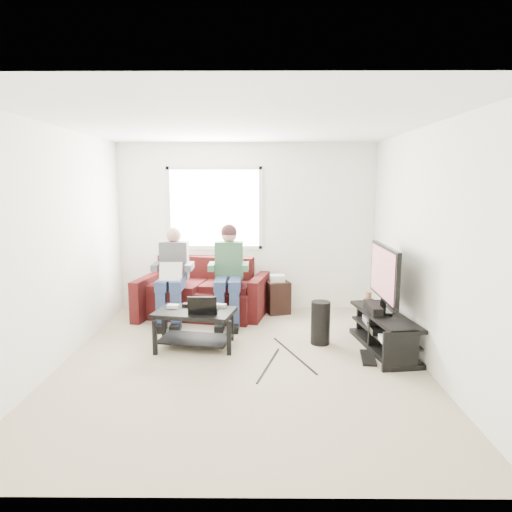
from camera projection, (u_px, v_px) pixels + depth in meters
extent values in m
plane|color=#BFB695|center=(242.00, 362.00, 5.14)|extent=(4.50, 4.50, 0.00)
plane|color=white|center=(241.00, 123.00, 4.72)|extent=(4.50, 4.50, 0.00)
plane|color=white|center=(247.00, 227.00, 7.15)|extent=(4.50, 0.00, 4.50)
plane|color=white|center=(226.00, 301.00, 2.71)|extent=(4.50, 0.00, 4.50)
plane|color=white|center=(57.00, 247.00, 4.94)|extent=(0.00, 4.50, 4.50)
plane|color=white|center=(426.00, 248.00, 4.92)|extent=(0.00, 4.50, 4.50)
cube|color=white|center=(215.00, 208.00, 7.10)|extent=(1.40, 0.01, 1.20)
cube|color=silver|center=(215.00, 208.00, 7.09)|extent=(1.48, 0.04, 1.28)
cube|color=#451111|center=(204.00, 302.00, 6.86)|extent=(1.66, 1.11, 0.43)
cube|color=#451111|center=(206.00, 270.00, 7.14)|extent=(1.53, 0.51, 0.44)
cube|color=#451111|center=(148.00, 296.00, 6.85)|extent=(0.34, 0.92, 0.61)
cube|color=#451111|center=(259.00, 297.00, 6.84)|extent=(0.34, 0.92, 0.61)
cube|color=#451111|center=(178.00, 286.00, 6.80)|extent=(0.84, 0.82, 0.10)
cube|color=#451111|center=(228.00, 286.00, 6.79)|extent=(0.84, 0.82, 0.10)
cube|color=#314B6E|center=(163.00, 284.00, 6.36)|extent=(0.16, 0.45, 0.14)
cube|color=#314B6E|center=(178.00, 284.00, 6.36)|extent=(0.16, 0.45, 0.14)
cube|color=#314B6E|center=(161.00, 311.00, 6.23)|extent=(0.13, 0.13, 0.53)
cube|color=#314B6E|center=(176.00, 311.00, 6.23)|extent=(0.13, 0.13, 0.53)
cube|color=#515054|center=(174.00, 260.00, 6.64)|extent=(0.40, 0.22, 0.55)
sphere|color=tan|center=(174.00, 235.00, 6.60)|extent=(0.22, 0.22, 0.22)
cube|color=#314B6E|center=(221.00, 284.00, 6.36)|extent=(0.16, 0.45, 0.14)
cube|color=#314B6E|center=(235.00, 284.00, 6.36)|extent=(0.16, 0.45, 0.14)
cube|color=#314B6E|center=(220.00, 311.00, 6.23)|extent=(0.13, 0.13, 0.53)
cube|color=#314B6E|center=(234.00, 311.00, 6.23)|extent=(0.13, 0.13, 0.53)
cube|color=#494B4B|center=(229.00, 260.00, 6.63)|extent=(0.40, 0.22, 0.55)
sphere|color=tan|center=(229.00, 235.00, 6.59)|extent=(0.22, 0.22, 0.22)
sphere|color=#33191C|center=(229.00, 232.00, 6.59)|extent=(0.23, 0.23, 0.23)
cube|color=black|center=(195.00, 313.00, 5.52)|extent=(1.02, 0.73, 0.05)
cube|color=black|center=(195.00, 339.00, 5.57)|extent=(0.92, 0.64, 0.02)
cube|color=black|center=(155.00, 338.00, 5.31)|extent=(0.05, 0.05, 0.41)
cube|color=black|center=(229.00, 338.00, 5.30)|extent=(0.05, 0.05, 0.41)
cube|color=black|center=(164.00, 324.00, 5.81)|extent=(0.05, 0.05, 0.41)
cube|color=black|center=(232.00, 325.00, 5.80)|extent=(0.05, 0.05, 0.41)
cube|color=silver|center=(173.00, 306.00, 5.63)|extent=(0.15, 0.11, 0.04)
cube|color=black|center=(188.00, 305.00, 5.69)|extent=(0.15, 0.11, 0.04)
cube|color=gray|center=(220.00, 306.00, 5.66)|extent=(0.16, 0.13, 0.04)
cube|color=black|center=(385.00, 316.00, 5.44)|extent=(0.58, 1.37, 0.04)
cube|color=black|center=(384.00, 332.00, 5.48)|extent=(0.53, 1.30, 0.03)
cube|color=black|center=(383.00, 347.00, 5.51)|extent=(0.58, 1.37, 0.06)
cube|color=black|center=(401.00, 351.00, 4.84)|extent=(0.40, 0.09, 0.44)
cube|color=black|center=(371.00, 316.00, 6.11)|extent=(0.40, 0.09, 0.44)
cube|color=black|center=(383.00, 310.00, 5.54)|extent=(0.12, 0.40, 0.04)
cube|color=black|center=(383.00, 304.00, 5.52)|extent=(0.06, 0.06, 0.12)
cube|color=black|center=(385.00, 273.00, 5.46)|extent=(0.05, 1.10, 0.65)
cube|color=#C52E60|center=(382.00, 273.00, 5.46)|extent=(0.01, 1.01, 0.58)
cube|color=black|center=(373.00, 308.00, 5.53)|extent=(0.12, 0.50, 0.10)
cylinder|color=#B6754E|center=(369.00, 296.00, 6.05)|extent=(0.08, 0.08, 0.12)
cube|color=silver|center=(394.00, 340.00, 5.07)|extent=(0.30, 0.22, 0.06)
cube|color=gray|center=(378.00, 320.00, 5.76)|extent=(0.34, 0.26, 0.08)
cube|color=black|center=(386.00, 329.00, 5.42)|extent=(0.38, 0.30, 0.07)
cylinder|color=black|center=(320.00, 323.00, 5.67)|extent=(0.24, 0.24, 0.54)
cube|color=black|center=(368.00, 358.00, 5.22)|extent=(0.22, 0.48, 0.03)
cube|color=black|center=(277.00, 297.00, 7.03)|extent=(0.33, 0.33, 0.50)
cube|color=silver|center=(278.00, 278.00, 6.98)|extent=(0.22, 0.18, 0.10)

